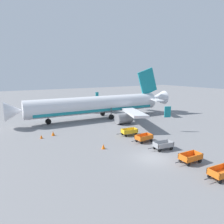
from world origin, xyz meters
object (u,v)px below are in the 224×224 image
Objects in this scene: baggage_cart_far_end at (129,132)px; traffic_cone_near_plane at (103,146)px; baggage_cart_fourth_in_row at (144,138)px; traffic_cone_mid_apron at (53,133)px; baggage_cart_nearest at (221,173)px; baggage_cart_third_in_row at (163,145)px; traffic_cone_by_carts at (41,137)px; baggage_cart_second_in_row at (190,157)px; airplane at (101,105)px.

baggage_cart_far_end is 5.50× the size of traffic_cone_near_plane.
baggage_cart_fourth_in_row is 5.45× the size of traffic_cone_near_plane.
baggage_cart_fourth_in_row is 14.60m from traffic_cone_mid_apron.
baggage_cart_nearest reaches higher than traffic_cone_near_plane.
traffic_cone_by_carts is at bearing 134.81° from baggage_cart_third_in_row.
baggage_cart_nearest is 5.48× the size of traffic_cone_near_plane.
baggage_cart_nearest is 0.99× the size of baggage_cart_third_in_row.
baggage_cart_third_in_row is (0.61, 8.44, 0.00)m from baggage_cart_nearest.
baggage_cart_second_in_row is 21.06m from traffic_cone_mid_apron.
traffic_cone_by_carts is at bearing -164.40° from traffic_cone_mid_apron.
traffic_cone_by_carts is at bearing 143.96° from baggage_cart_fourth_in_row.
baggage_cart_second_in_row is 0.99× the size of baggage_cart_third_in_row.
baggage_cart_far_end is (-0.00, 11.98, 0.00)m from baggage_cart_second_in_row.
airplane is 10.46× the size of baggage_cart_nearest.
baggage_cart_far_end is (-0.01, 3.72, 0.00)m from baggage_cart_fourth_in_row.
baggage_cart_second_in_row is at bearing -90.00° from baggage_cart_far_end.
traffic_cone_mid_apron is at bearing 120.77° from baggage_cart_second_in_row.
baggage_cart_second_in_row is (-1.90, -25.64, -2.45)m from airplane.
baggage_cart_second_in_row is at bearing -54.00° from traffic_cone_by_carts.
baggage_cart_fourth_in_row is at bearing -36.04° from traffic_cone_by_carts.
traffic_cone_by_carts is at bearing 125.37° from traffic_cone_near_plane.
airplane is 57.27× the size of traffic_cone_near_plane.
baggage_cart_second_in_row is at bearing 83.86° from baggage_cart_nearest.
baggage_cart_second_in_row is at bearing -59.23° from traffic_cone_mid_apron.
traffic_cone_by_carts is (-14.65, -8.10, -2.77)m from airplane.
baggage_cart_second_in_row and baggage_cart_far_end have the same top height.
baggage_cart_far_end is (0.42, 15.89, 0.00)m from baggage_cart_nearest.
traffic_cone_mid_apron reaches higher than traffic_cone_by_carts.
traffic_cone_by_carts is (-12.76, 9.28, -0.32)m from baggage_cart_fourth_in_row.
baggage_cart_fourth_in_row is at bearing 89.91° from baggage_cart_second_in_row.
traffic_cone_by_carts is (-1.97, -0.55, -0.08)m from traffic_cone_mid_apron.
traffic_cone_near_plane is at bearing 175.72° from baggage_cart_fourth_in_row.
baggage_cart_fourth_in_row is at bearing 92.68° from baggage_cart_third_in_row.
baggage_cart_nearest is 1.00× the size of baggage_cart_fourth_in_row.
baggage_cart_second_in_row is 4.92× the size of traffic_cone_mid_apron.
baggage_cart_fourth_in_row is (0.43, 12.18, 0.00)m from baggage_cart_nearest.
baggage_cart_third_in_row is 6.31× the size of traffic_cone_by_carts.
baggage_cart_third_in_row is (-1.71, -21.12, -2.45)m from airplane.
baggage_cart_second_in_row is (0.42, 3.91, 0.00)m from baggage_cart_nearest.
traffic_cone_near_plane is at bearing -116.45° from airplane.
traffic_cone_near_plane is at bearing 126.63° from baggage_cart_second_in_row.
baggage_cart_third_in_row is 1.01× the size of baggage_cart_fourth_in_row.
airplane is 19.06m from traffic_cone_near_plane.
baggage_cart_third_in_row reaches higher than traffic_cone_mid_apron.
traffic_cone_by_carts is (-12.33, 21.46, -0.32)m from baggage_cart_nearest.
traffic_cone_mid_apron is at bearing 114.56° from traffic_cone_near_plane.
traffic_cone_mid_apron is at bearing 128.93° from baggage_cart_third_in_row.
baggage_cart_third_in_row and baggage_cart_fourth_in_row have the same top height.
baggage_cart_fourth_in_row is at bearing 87.96° from baggage_cart_nearest.
airplane reaches higher than traffic_cone_mid_apron.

